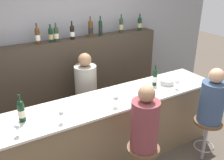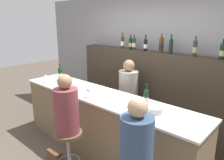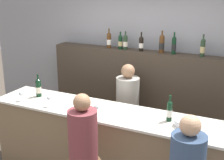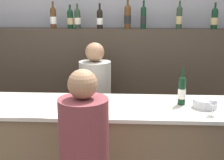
% 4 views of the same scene
% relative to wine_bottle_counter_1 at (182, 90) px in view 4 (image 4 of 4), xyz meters
% --- Properties ---
extents(wall_back, '(6.40, 0.05, 2.60)m').
position_rel_wine_bottle_counter_1_xyz_m(wall_back, '(-0.78, 1.38, 0.16)').
color(wall_back, gray).
rests_on(wall_back, ground_plane).
extents(bar_counter, '(3.30, 0.69, 1.01)m').
position_rel_wine_bottle_counter_1_xyz_m(bar_counter, '(-0.78, -0.05, -0.63)').
color(bar_counter, brown).
rests_on(bar_counter, ground_plane).
extents(back_bar_cabinet, '(3.10, 0.28, 1.56)m').
position_rel_wine_bottle_counter_1_xyz_m(back_bar_cabinet, '(-0.78, 1.15, -0.36)').
color(back_bar_cabinet, '#382D23').
rests_on(back_bar_cabinet, ground_plane).
extents(wine_bottle_counter_1, '(0.07, 0.07, 0.32)m').
position_rel_wine_bottle_counter_1_xyz_m(wine_bottle_counter_1, '(0.00, 0.00, 0.00)').
color(wine_bottle_counter_1, black).
rests_on(wine_bottle_counter_1, bar_counter).
extents(wine_bottle_backbar_0, '(0.07, 0.07, 0.32)m').
position_rel_wine_bottle_counter_1_xyz_m(wine_bottle_backbar_0, '(-1.37, 1.15, 0.55)').
color(wine_bottle_backbar_0, '#4C2D14').
rests_on(wine_bottle_backbar_0, back_bar_cabinet).
extents(wine_bottle_backbar_1, '(0.07, 0.07, 0.28)m').
position_rel_wine_bottle_counter_1_xyz_m(wine_bottle_backbar_1, '(-1.16, 1.15, 0.54)').
color(wine_bottle_backbar_1, black).
rests_on(wine_bottle_backbar_1, back_bar_cabinet).
extents(wine_bottle_backbar_2, '(0.07, 0.07, 0.29)m').
position_rel_wine_bottle_counter_1_xyz_m(wine_bottle_backbar_2, '(-1.08, 1.15, 0.55)').
color(wine_bottle_backbar_2, '#233823').
rests_on(wine_bottle_backbar_2, back_bar_cabinet).
extents(wine_bottle_backbar_3, '(0.07, 0.07, 0.30)m').
position_rel_wine_bottle_counter_1_xyz_m(wine_bottle_backbar_3, '(-0.81, 1.15, 0.54)').
color(wine_bottle_backbar_3, black).
rests_on(wine_bottle_backbar_3, back_bar_cabinet).
extents(wine_bottle_backbar_4, '(0.08, 0.08, 0.34)m').
position_rel_wine_bottle_counter_1_xyz_m(wine_bottle_backbar_4, '(-0.48, 1.15, 0.57)').
color(wine_bottle_backbar_4, '#4C2D14').
rests_on(wine_bottle_backbar_4, back_bar_cabinet).
extents(wine_bottle_backbar_5, '(0.07, 0.07, 0.33)m').
position_rel_wine_bottle_counter_1_xyz_m(wine_bottle_backbar_5, '(-0.29, 1.15, 0.56)').
color(wine_bottle_backbar_5, black).
rests_on(wine_bottle_backbar_5, back_bar_cabinet).
extents(wine_bottle_backbar_6, '(0.07, 0.07, 0.32)m').
position_rel_wine_bottle_counter_1_xyz_m(wine_bottle_backbar_6, '(0.13, 1.15, 0.56)').
color(wine_bottle_backbar_6, '#233823').
rests_on(wine_bottle_backbar_6, back_bar_cabinet).
extents(wine_bottle_backbar_7, '(0.08, 0.08, 0.30)m').
position_rel_wine_bottle_counter_1_xyz_m(wine_bottle_backbar_7, '(0.53, 1.15, 0.55)').
color(wine_bottle_backbar_7, black).
rests_on(wine_bottle_backbar_7, back_bar_cabinet).
extents(wine_glass_2, '(0.08, 0.08, 0.16)m').
position_rel_wine_bottle_counter_1_xyz_m(wine_glass_2, '(-0.84, -0.26, -0.01)').
color(wine_glass_2, silver).
rests_on(wine_glass_2, bar_counter).
extents(wine_glass_3, '(0.07, 0.07, 0.14)m').
position_rel_wine_bottle_counter_1_xyz_m(wine_glass_3, '(0.20, -0.26, -0.03)').
color(wine_glass_3, silver).
rests_on(wine_glass_3, bar_counter).
extents(metal_bowl, '(0.20, 0.20, 0.07)m').
position_rel_wine_bottle_counter_1_xyz_m(metal_bowl, '(0.19, -0.07, -0.09)').
color(metal_bowl, '#B7B7BC').
rests_on(metal_bowl, bar_counter).
extents(tasting_menu, '(0.21, 0.30, 0.00)m').
position_rel_wine_bottle_counter_1_xyz_m(tasting_menu, '(-1.19, -0.25, -0.13)').
color(tasting_menu, white).
rests_on(tasting_menu, bar_counter).
extents(guest_seated_left, '(0.32, 0.32, 0.81)m').
position_rel_wine_bottle_counter_1_xyz_m(guest_seated_left, '(-0.75, -0.74, -0.13)').
color(guest_seated_left, brown).
rests_on(guest_seated_left, bar_stool_left).
extents(bartender, '(0.35, 0.35, 1.46)m').
position_rel_wine_bottle_counter_1_xyz_m(bartender, '(-0.82, 0.68, -0.47)').
color(bartender, gray).
rests_on(bartender, ground_plane).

